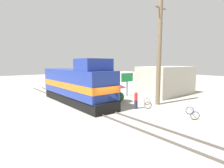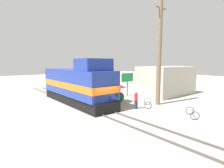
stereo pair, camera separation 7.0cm
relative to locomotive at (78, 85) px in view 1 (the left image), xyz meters
The scene contains 12 objects.
ground_plane 5.51m from the locomotive, 90.00° to the right, with size 120.00×120.00×0.00m, color gray.
rail_near 5.52m from the locomotive, 98.04° to the right, with size 0.08×41.28×0.15m, color #4C4742.
rail_far 5.52m from the locomotive, 81.96° to the right, with size 0.08×41.28×0.15m, color #4C4742.
locomotive is the anchor object (origin of this frame).
utility_pole 9.92m from the locomotive, 42.64° to the right, with size 1.80×0.50×11.94m.
vendor_umbrella 4.57m from the locomotive, 31.41° to the right, with size 2.11×2.11×2.26m.
billboard_sign 7.68m from the locomotive, ahead, with size 2.20×0.12×3.25m.
shrub_cluster 5.22m from the locomotive, 27.16° to the right, with size 1.15×1.15×1.15m, color #236028.
person_bystander 6.94m from the locomotive, 60.10° to the right, with size 0.34×0.34×1.84m.
bicycle 8.13m from the locomotive, 50.81° to the right, with size 1.78×1.72×0.73m.
bicycle_spare 12.23m from the locomotive, 64.68° to the right, with size 1.69×1.61×0.72m.
building_block_distant 13.43m from the locomotive, 12.98° to the right, with size 8.66×4.77×4.15m, color #B7B2A3.
Camera 1 is at (-9.56, -12.87, 4.68)m, focal length 28.00 mm.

